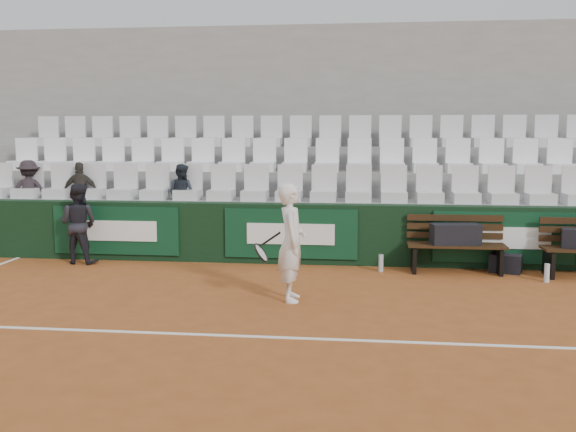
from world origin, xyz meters
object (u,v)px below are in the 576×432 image
object	(u,v)px
spectator_c	(181,169)
bench_left	(456,258)
water_bottle_near	(381,263)
spectator_b	(80,168)
sports_bag_ground	(506,263)
tennis_player	(291,242)
sports_bag_left	(455,234)
water_bottle_far	(547,273)
spectator_a	(28,166)
ball_kid	(78,224)

from	to	relation	value
spectator_c	bench_left	bearing A→B (deg)	-170.47
water_bottle_near	spectator_b	xyz separation A→B (m)	(-5.38, 1.03, 1.41)
sports_bag_ground	tennis_player	size ratio (longest dim) A/B	0.31
tennis_player	spectator_b	world-z (taller)	spectator_b
sports_bag_left	sports_bag_ground	distance (m)	0.93
sports_bag_left	sports_bag_ground	bearing A→B (deg)	7.53
water_bottle_far	sports_bag_left	bearing A→B (deg)	157.52
water_bottle_far	tennis_player	xyz separation A→B (m)	(-3.60, -1.45, 0.63)
sports_bag_ground	water_bottle_far	world-z (taller)	sports_bag_ground
bench_left	sports_bag_left	world-z (taller)	sports_bag_left
tennis_player	spectator_c	distance (m)	3.81
water_bottle_far	spectator_a	size ratio (longest dim) A/B	0.24
bench_left	spectator_a	size ratio (longest dim) A/B	1.33
ball_kid	sports_bag_left	bearing A→B (deg)	-174.48
sports_bag_ground	ball_kid	distance (m)	6.97
ball_kid	spectator_a	size ratio (longest dim) A/B	1.18
tennis_player	spectator_c	xyz separation A→B (m)	(-2.29, 2.94, 0.77)
tennis_player	spectator_c	size ratio (longest dim) A/B	1.42
ball_kid	bench_left	bearing A→B (deg)	-174.33
bench_left	spectator_a	world-z (taller)	spectator_a
bench_left	water_bottle_near	bearing A→B (deg)	-176.07
water_bottle_far	spectator_b	distance (m)	8.04
bench_left	tennis_player	bearing A→B (deg)	-140.08
sports_bag_ground	water_bottle_far	size ratio (longest dim) A/B	1.72
bench_left	sports_bag_ground	xyz separation A→B (m)	(0.78, 0.09, -0.08)
sports_bag_ground	spectator_a	world-z (taller)	spectator_a
sports_bag_left	spectator_b	bearing A→B (deg)	171.54
sports_bag_left	water_bottle_near	size ratio (longest dim) A/B	2.73
bench_left	spectator_b	world-z (taller)	spectator_b
bench_left	ball_kid	xyz separation A→B (m)	(-6.17, 0.01, 0.44)
tennis_player	ball_kid	size ratio (longest dim) A/B	1.14
sports_bag_left	water_bottle_far	size ratio (longest dim) A/B	2.71
sports_bag_left	water_bottle_far	world-z (taller)	sports_bag_left
bench_left	spectator_b	distance (m)	6.74
sports_bag_left	ball_kid	distance (m)	6.15
water_bottle_near	spectator_a	bearing A→B (deg)	170.77
ball_kid	spectator_c	bearing A→B (deg)	-142.11
water_bottle_far	spectator_c	size ratio (longest dim) A/B	0.25
water_bottle_near	spectator_c	distance (m)	3.91
water_bottle_far	spectator_b	bearing A→B (deg)	169.16
bench_left	spectator_c	xyz separation A→B (m)	(-4.66, 0.95, 1.31)
spectator_a	spectator_c	world-z (taller)	spectator_a
bench_left	ball_kid	world-z (taller)	ball_kid
spectator_c	tennis_player	bearing A→B (deg)	149.11
spectator_b	spectator_c	size ratio (longest dim) A/B	1.02
water_bottle_far	ball_kid	bearing A→B (deg)	175.81
bench_left	spectator_b	xyz separation A→B (m)	(-6.54, 0.95, 1.33)
sports_bag_ground	ball_kid	world-z (taller)	ball_kid
sports_bag_ground	ball_kid	size ratio (longest dim) A/B	0.35
spectator_b	sports_bag_ground	bearing A→B (deg)	159.42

